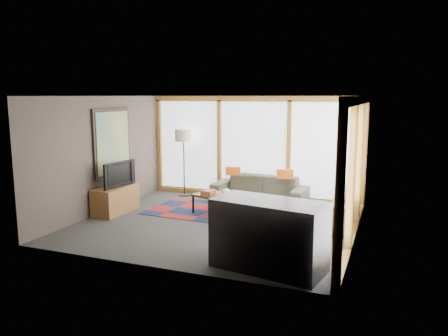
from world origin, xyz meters
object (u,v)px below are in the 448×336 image
at_px(tv_console, 116,199).
at_px(floor_lamp, 184,163).
at_px(television, 116,174).
at_px(bar_counter, 269,235).
at_px(coffee_table, 223,205).
at_px(bookshelf, 344,209).
at_px(sofa, 259,190).

bearing_deg(tv_console, floor_lamp, 72.15).
bearing_deg(television, bar_counter, -109.38).
height_order(coffee_table, bar_counter, bar_counter).
bearing_deg(bar_counter, tv_console, 165.27).
relative_size(bookshelf, bar_counter, 1.33).
distance_m(coffee_table, tv_console, 2.42).
bearing_deg(floor_lamp, bar_counter, -49.59).
xyz_separation_m(sofa, television, (-2.75, -1.95, 0.55)).
bearing_deg(sofa, tv_console, -141.36).
height_order(tv_console, television, television).
xyz_separation_m(floor_lamp, bookshelf, (4.21, -1.03, -0.60)).
bearing_deg(bookshelf, sofa, 157.18).
xyz_separation_m(sofa, bar_counter, (1.29, -3.85, 0.20)).
distance_m(coffee_table, bar_counter, 3.11).
height_order(sofa, tv_console, sofa).
distance_m(floor_lamp, coffee_table, 2.29).
distance_m(floor_lamp, bookshelf, 4.37).
height_order(sofa, coffee_table, sofa).
bearing_deg(coffee_table, sofa, 70.71).
relative_size(sofa, floor_lamp, 1.31).
bearing_deg(tv_console, television, 11.98).
bearing_deg(floor_lamp, sofa, -3.95).
relative_size(sofa, tv_console, 1.91).
bearing_deg(television, sofa, -48.85).
bearing_deg(television, coffee_table, -68.32).
bearing_deg(television, bookshelf, -71.80).
distance_m(sofa, tv_console, 3.40).
xyz_separation_m(coffee_table, television, (-2.29, -0.65, 0.67)).
distance_m(bookshelf, bar_counter, 3.08).
bearing_deg(bar_counter, bookshelf, 85.02).
distance_m(floor_lamp, television, 2.19).
relative_size(sofa, coffee_table, 1.74).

